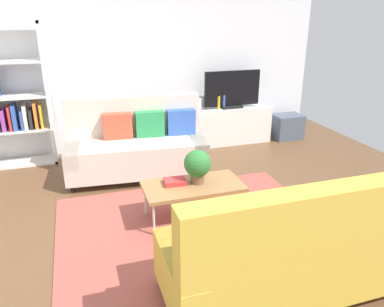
{
  "coord_description": "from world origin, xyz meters",
  "views": [
    {
      "loc": [
        -0.99,
        -3.41,
        2.21
      ],
      "look_at": [
        0.25,
        0.48,
        0.65
      ],
      "focal_mm": 34.85,
      "sensor_mm": 36.0,
      "label": 1
    }
  ],
  "objects_px": {
    "coffee_table": "(193,187)",
    "couch_beige": "(137,145)",
    "table_book_0": "(175,183)",
    "bottle_0": "(219,103)",
    "couch_green": "(282,252)",
    "potted_plant": "(197,165)",
    "vase_0": "(199,104)",
    "bottle_1": "(224,102)",
    "storage_trunk": "(287,126)",
    "bookshelf": "(6,101)",
    "tv": "(232,90)",
    "vase_1": "(208,103)",
    "tv_console": "(230,125)"
  },
  "relations": [
    {
      "from": "couch_beige",
      "to": "potted_plant",
      "type": "bearing_deg",
      "value": 112.84
    },
    {
      "from": "couch_beige",
      "to": "vase_0",
      "type": "distance_m",
      "value": 1.6
    },
    {
      "from": "coffee_table",
      "to": "vase_0",
      "type": "relative_size",
      "value": 5.74
    },
    {
      "from": "couch_green",
      "to": "storage_trunk",
      "type": "relative_size",
      "value": 3.66
    },
    {
      "from": "table_book_0",
      "to": "bottle_1",
      "type": "relative_size",
      "value": 1.03
    },
    {
      "from": "table_book_0",
      "to": "bottle_0",
      "type": "distance_m",
      "value": 2.62
    },
    {
      "from": "couch_green",
      "to": "potted_plant",
      "type": "relative_size",
      "value": 4.98
    },
    {
      "from": "table_book_0",
      "to": "tv_console",
      "type": "bearing_deg",
      "value": 53.96
    },
    {
      "from": "couch_beige",
      "to": "storage_trunk",
      "type": "bearing_deg",
      "value": -159.64
    },
    {
      "from": "vase_1",
      "to": "table_book_0",
      "type": "bearing_deg",
      "value": -118.0
    },
    {
      "from": "coffee_table",
      "to": "bookshelf",
      "type": "relative_size",
      "value": 0.52
    },
    {
      "from": "vase_0",
      "to": "table_book_0",
      "type": "bearing_deg",
      "value": -114.66
    },
    {
      "from": "bottle_1",
      "to": "potted_plant",
      "type": "bearing_deg",
      "value": -118.69
    },
    {
      "from": "table_book_0",
      "to": "vase_0",
      "type": "height_order",
      "value": "vase_0"
    },
    {
      "from": "bookshelf",
      "to": "couch_green",
      "type": "bearing_deg",
      "value": -57.71
    },
    {
      "from": "couch_green",
      "to": "bottle_0",
      "type": "relative_size",
      "value": 8.47
    },
    {
      "from": "coffee_table",
      "to": "couch_beige",
      "type": "bearing_deg",
      "value": 105.01
    },
    {
      "from": "vase_0",
      "to": "tv",
      "type": "bearing_deg",
      "value": -6.88
    },
    {
      "from": "bottle_1",
      "to": "vase_0",
      "type": "bearing_deg",
      "value": 168.06
    },
    {
      "from": "couch_green",
      "to": "bookshelf",
      "type": "height_order",
      "value": "bookshelf"
    },
    {
      "from": "storage_trunk",
      "to": "potted_plant",
      "type": "distance_m",
      "value": 3.34
    },
    {
      "from": "storage_trunk",
      "to": "table_book_0",
      "type": "bearing_deg",
      "value": -141.88
    },
    {
      "from": "table_book_0",
      "to": "bottle_1",
      "type": "bearing_deg",
      "value": 56.14
    },
    {
      "from": "couch_green",
      "to": "tv_console",
      "type": "height_order",
      "value": "couch_green"
    },
    {
      "from": "couch_beige",
      "to": "couch_green",
      "type": "bearing_deg",
      "value": 108.13
    },
    {
      "from": "vase_1",
      "to": "tv",
      "type": "bearing_deg",
      "value": -9.61
    },
    {
      "from": "coffee_table",
      "to": "vase_0",
      "type": "bearing_deg",
      "value": 69.92
    },
    {
      "from": "tv",
      "to": "vase_1",
      "type": "relative_size",
      "value": 5.22
    },
    {
      "from": "coffee_table",
      "to": "storage_trunk",
      "type": "height_order",
      "value": "storage_trunk"
    },
    {
      "from": "couch_green",
      "to": "table_book_0",
      "type": "height_order",
      "value": "couch_green"
    },
    {
      "from": "bottle_0",
      "to": "bottle_1",
      "type": "xyz_separation_m",
      "value": [
        0.1,
        0.0,
        0.0
      ]
    },
    {
      "from": "table_book_0",
      "to": "vase_1",
      "type": "relative_size",
      "value": 1.25
    },
    {
      "from": "storage_trunk",
      "to": "table_book_0",
      "type": "distance_m",
      "value": 3.48
    },
    {
      "from": "potted_plant",
      "to": "bottle_0",
      "type": "xyz_separation_m",
      "value": [
        1.13,
        2.25,
        0.12
      ]
    },
    {
      "from": "coffee_table",
      "to": "vase_0",
      "type": "xyz_separation_m",
      "value": [
        0.87,
        2.38,
        0.34
      ]
    },
    {
      "from": "couch_beige",
      "to": "tv_console",
      "type": "distance_m",
      "value": 2.05
    },
    {
      "from": "couch_beige",
      "to": "storage_trunk",
      "type": "relative_size",
      "value": 3.78
    },
    {
      "from": "couch_beige",
      "to": "bottle_0",
      "type": "bearing_deg",
      "value": -146.29
    },
    {
      "from": "couch_beige",
      "to": "vase_0",
      "type": "height_order",
      "value": "couch_beige"
    },
    {
      "from": "couch_beige",
      "to": "bookshelf",
      "type": "height_order",
      "value": "bookshelf"
    },
    {
      "from": "tv",
      "to": "bottle_1",
      "type": "height_order",
      "value": "tv"
    },
    {
      "from": "storage_trunk",
      "to": "vase_1",
      "type": "bearing_deg",
      "value": 174.34
    },
    {
      "from": "vase_0",
      "to": "bottle_1",
      "type": "height_order",
      "value": "bottle_1"
    },
    {
      "from": "bottle_0",
      "to": "storage_trunk",
      "type": "bearing_deg",
      "value": -2.54
    },
    {
      "from": "couch_green",
      "to": "bottle_0",
      "type": "bearing_deg",
      "value": 75.87
    },
    {
      "from": "bottle_0",
      "to": "bookshelf",
      "type": "bearing_deg",
      "value": 178.96
    },
    {
      "from": "couch_beige",
      "to": "coffee_table",
      "type": "height_order",
      "value": "couch_beige"
    },
    {
      "from": "vase_0",
      "to": "bottle_0",
      "type": "height_order",
      "value": "bottle_0"
    },
    {
      "from": "coffee_table",
      "to": "table_book_0",
      "type": "distance_m",
      "value": 0.21
    },
    {
      "from": "coffee_table",
      "to": "bookshelf",
      "type": "bearing_deg",
      "value": 131.8
    }
  ]
}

